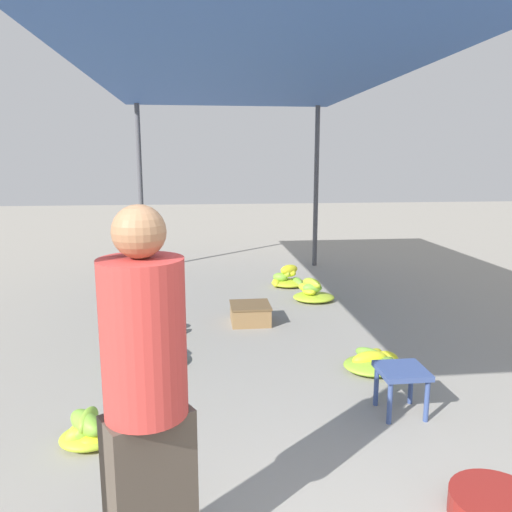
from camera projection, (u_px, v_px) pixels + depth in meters
canopy_post_back_left at (140, 189)px, 8.25m from camera, size 0.08×0.08×2.73m
canopy_post_back_right at (316, 188)px, 8.58m from camera, size 0.08×0.08×2.73m
canopy_tarp at (251, 63)px, 4.75m from camera, size 3.37×7.36×0.04m
vendor_foreground at (146, 393)px, 2.11m from camera, size 0.48×0.48×1.66m
stool at (402, 377)px, 3.62m from camera, size 0.34×0.34×0.35m
basin_black at (497, 508)px, 2.57m from camera, size 0.48×0.48×0.13m
banana_pile_left_0 at (90, 432)px, 3.26m from camera, size 0.42×0.35×0.23m
banana_pile_left_1 at (151, 353)px, 4.56m from camera, size 0.59×0.57×0.27m
banana_pile_left_2 at (154, 328)px, 5.30m from camera, size 0.61×0.53×0.31m
banana_pile_right_0 at (288, 279)px, 7.34m from camera, size 0.52×0.45×0.32m
banana_pile_right_1 at (375, 362)px, 4.42m from camera, size 0.55×0.62×0.16m
banana_pile_right_2 at (312, 293)px, 6.59m from camera, size 0.55×0.53×0.31m
crate_near at (250, 313)px, 5.69m from camera, size 0.45×0.45×0.22m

